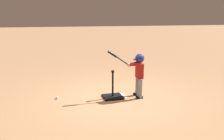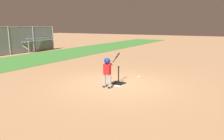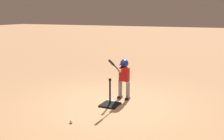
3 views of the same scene
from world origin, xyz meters
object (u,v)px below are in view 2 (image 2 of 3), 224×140
(batter_child, at_px, (108,69))
(baseball, at_px, (139,77))
(bleachers_left_center, at_px, (33,44))
(batting_tee, at_px, (118,82))

(batter_child, relative_size, baseball, 17.45)
(batter_child, xyz_separation_m, baseball, (2.10, -0.43, -0.71))
(batter_child, height_order, bleachers_left_center, bleachers_left_center)
(batting_tee, distance_m, batter_child, 0.95)
(batting_tee, relative_size, baseball, 10.10)
(batting_tee, distance_m, bleachers_left_center, 14.11)
(bleachers_left_center, bearing_deg, baseball, -111.42)
(batting_tee, xyz_separation_m, bleachers_left_center, (6.47, 12.52, 0.55))
(batter_child, xyz_separation_m, bleachers_left_center, (7.13, 12.40, -0.12))
(batter_child, distance_m, bleachers_left_center, 14.30)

